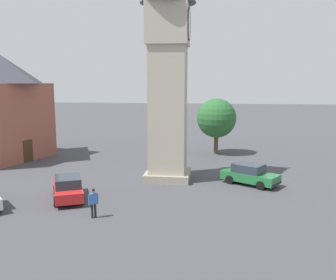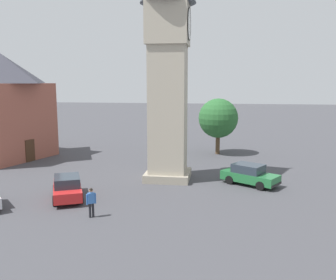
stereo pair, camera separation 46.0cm
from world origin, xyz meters
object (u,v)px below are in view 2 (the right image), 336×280
at_px(building_terrace_right, 3,106).
at_px(clock_tower, 168,36).
at_px(car_silver_kerb, 67,187).
at_px(tree, 218,118).
at_px(car_red_corner, 250,175).
at_px(pedestrian, 91,200).

bearing_deg(building_terrace_right, clock_tower, -107.46).
height_order(clock_tower, building_terrace_right, clock_tower).
bearing_deg(car_silver_kerb, tree, -30.04).
relative_size(clock_tower, building_terrace_right, 1.83).
bearing_deg(building_terrace_right, car_red_corner, -104.79).
height_order(clock_tower, car_red_corner, clock_tower).
distance_m(clock_tower, tree, 13.30).
height_order(car_silver_kerb, pedestrian, pedestrian).
bearing_deg(clock_tower, car_silver_kerb, 135.25).
relative_size(car_red_corner, building_terrace_right, 0.43).
xyz_separation_m(clock_tower, building_terrace_right, (5.31, 16.89, -5.65)).
relative_size(pedestrian, tree, 0.29).
height_order(car_red_corner, pedestrian, pedestrian).
xyz_separation_m(car_red_corner, tree, (11.39, 2.43, 2.99)).
xyz_separation_m(pedestrian, tree, (19.34, -6.81, 2.75)).
xyz_separation_m(car_red_corner, building_terrace_right, (6.09, 23.06, 4.44)).
bearing_deg(building_terrace_right, car_silver_kerb, -134.96).
xyz_separation_m(car_silver_kerb, car_red_corner, (5.03, -11.93, 0.00)).
relative_size(car_silver_kerb, car_red_corner, 1.01).
relative_size(clock_tower, tree, 3.20).
bearing_deg(car_red_corner, pedestrian, 130.69).
bearing_deg(tree, pedestrian, 160.59).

